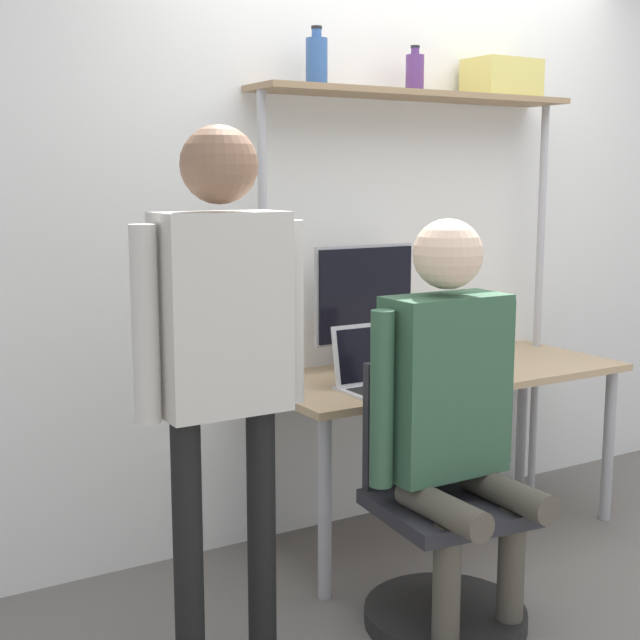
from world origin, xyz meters
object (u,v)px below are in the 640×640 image
at_px(office_chair, 440,545).
at_px(bottle_purple, 415,72).
at_px(cell_phone, 434,379).
at_px(person_seated, 451,393).
at_px(storage_box, 502,78).
at_px(laptop, 373,371).
at_px(monitor, 365,301).
at_px(bottle_blue, 317,61).
at_px(person_standing, 222,334).

relative_size(office_chair, bottle_purple, 4.76).
relative_size(cell_phone, person_seated, 0.11).
bearing_deg(storage_box, laptop, -160.84).
bearing_deg(person_seated, monitor, 75.64).
bearing_deg(office_chair, cell_phone, 54.87).
relative_size(person_seated, bottle_blue, 6.13).
xyz_separation_m(laptop, person_standing, (-0.83, -0.42, 0.28)).
bearing_deg(cell_phone, person_standing, -160.49).
bearing_deg(bottle_blue, bottle_purple, -0.00).
xyz_separation_m(laptop, person_seated, (-0.06, -0.54, 0.03)).
bearing_deg(cell_phone, laptop, 174.64).
bearing_deg(person_standing, office_chair, -5.89).
bearing_deg(bottle_blue, person_seated, -89.23).
xyz_separation_m(laptop, cell_phone, (0.28, -0.03, -0.06)).
height_order(laptop, person_standing, person_standing).
distance_m(laptop, person_seated, 0.54).
distance_m(laptop, cell_phone, 0.29).
xyz_separation_m(monitor, laptop, (-0.16, -0.29, -0.23)).
height_order(person_seated, bottle_blue, bottle_blue).
bearing_deg(office_chair, person_standing, 174.11).
xyz_separation_m(laptop, office_chair, (-0.05, -0.50, -0.52)).
xyz_separation_m(monitor, bottle_blue, (-0.23, 0.02, 0.96)).
relative_size(person_standing, bottle_purple, 8.89).
distance_m(person_standing, storage_box, 2.07).
distance_m(laptop, storage_box, 1.51).
relative_size(laptop, person_seated, 0.21).
bearing_deg(laptop, storage_box, 19.16).
xyz_separation_m(person_standing, bottle_blue, (0.76, 0.73, 0.91)).
distance_m(bottle_purple, bottle_blue, 0.48).
xyz_separation_m(person_standing, storage_box, (1.72, 0.73, 0.89)).
height_order(monitor, office_chair, monitor).
bearing_deg(monitor, office_chair, -104.80).
height_order(office_chair, bottle_purple, bottle_purple).
bearing_deg(storage_box, cell_phone, -151.26).
relative_size(person_standing, storage_box, 5.40).
bearing_deg(cell_phone, bottle_purple, 68.79).
distance_m(person_standing, bottle_blue, 1.39).
relative_size(bottle_purple, bottle_blue, 0.83).
xyz_separation_m(monitor, cell_phone, (0.12, -0.32, -0.29)).
bearing_deg(monitor, storage_box, 1.24).
distance_m(laptop, bottle_blue, 1.23).
relative_size(monitor, laptop, 1.80).
distance_m(laptop, bottle_purple, 1.28).
distance_m(cell_phone, person_seated, 0.62).
bearing_deg(office_chair, monitor, 75.20).
relative_size(laptop, bottle_purple, 1.56).
relative_size(office_chair, storage_box, 2.89).
bearing_deg(bottle_purple, storage_box, 0.00).
height_order(cell_phone, office_chair, office_chair).
distance_m(office_chair, bottle_purple, 1.93).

